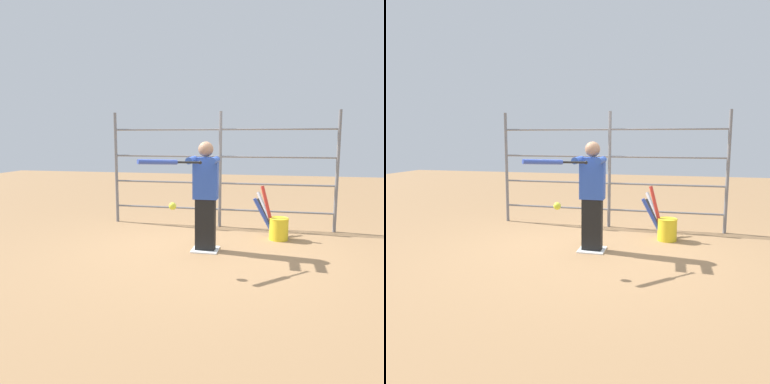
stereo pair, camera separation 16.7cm
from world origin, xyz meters
The scene contains 7 objects.
ground_plane centered at (0.00, 0.00, 0.00)m, with size 24.00×24.00×0.00m, color #9E754C.
home_plate centered at (0.00, 0.00, 0.01)m, with size 0.40×0.40×0.02m.
fence_backstop centered at (0.00, -1.60, 1.10)m, with size 4.29×0.06×2.20m.
batter centered at (0.00, 0.02, 0.90)m, with size 0.43×0.56×1.66m.
baseball_bat_swinging centered at (0.42, 0.82, 1.40)m, with size 0.72×0.66×0.10m.
softball_in_flight centered at (0.25, 0.99, 0.86)m, with size 0.10×0.10×0.10m.
bat_bucket centered at (-1.06, -0.88, 0.24)m, with size 0.61×0.66×0.91m.
Camera 1 is at (-0.95, 5.48, 1.71)m, focal length 35.00 mm.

